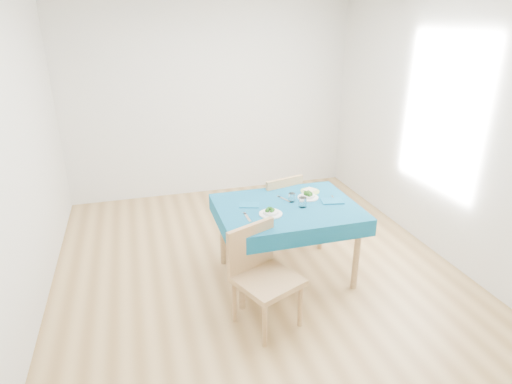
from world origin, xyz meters
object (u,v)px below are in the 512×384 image
object	(u,v)px
chair_far	(274,198)
bowl_far	(308,195)
table	(286,241)
side_plate	(310,191)
bowl_near	(271,211)
chair_near	(268,264)

from	to	relation	value
chair_far	bowl_far	xyz separation A→B (m)	(0.17, -0.55, 0.23)
table	side_plate	xyz separation A→B (m)	(0.35, 0.27, 0.38)
bowl_near	bowl_far	bearing A→B (deg)	28.83
bowl_near	bowl_far	world-z (taller)	bowl_near
table	chair_far	bearing A→B (deg)	82.09
chair_near	chair_far	world-z (taller)	chair_near
chair_far	chair_near	bearing A→B (deg)	55.07
chair_near	bowl_far	xyz separation A→B (m)	(0.67, 0.78, 0.20)
bowl_far	bowl_near	bearing A→B (deg)	-151.17
chair_near	table	bearing A→B (deg)	35.18
chair_near	bowl_far	world-z (taller)	chair_near
chair_near	bowl_far	bearing A→B (deg)	26.38
bowl_far	side_plate	bearing A→B (deg)	60.41
bowl_near	bowl_far	size ratio (longest dim) A/B	1.04
bowl_far	side_plate	distance (m)	0.17
chair_far	bowl_near	bearing A→B (deg)	54.99
table	bowl_near	distance (m)	0.48
chair_far	bowl_near	world-z (taller)	chair_far
chair_near	bowl_far	distance (m)	1.05
table	chair_far	size ratio (longest dim) A/B	1.18
table	bowl_far	size ratio (longest dim) A/B	6.45
bowl_near	table	bearing A→B (deg)	32.39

